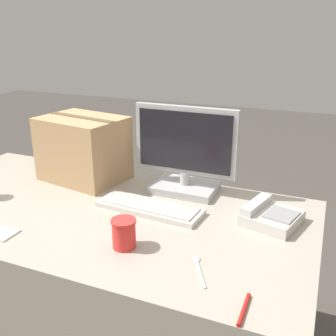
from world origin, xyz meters
name	(u,v)px	position (x,y,z in m)	size (l,w,h in m)	color
office_desk	(99,281)	(0.00, 0.00, 0.36)	(1.80, 0.90, 0.72)	#A89E8E
monitor	(185,156)	(0.29, 0.32, 0.90)	(0.47, 0.21, 0.40)	#B7B7B7
keyboard	(149,207)	(0.23, 0.07, 0.74)	(0.45, 0.18, 0.03)	beige
desk_phone	(270,216)	(0.70, 0.16, 0.75)	(0.24, 0.24, 0.07)	beige
paper_cup_right	(124,233)	(0.27, -0.22, 0.78)	(0.09, 0.09, 0.10)	red
spoon	(198,265)	(0.54, -0.23, 0.73)	(0.10, 0.16, 0.00)	#B2B2B7
cardboard_box	(83,149)	(-0.23, 0.28, 0.88)	(0.43, 0.35, 0.31)	tan
pen_marker	(244,309)	(0.72, -0.38, 0.73)	(0.01, 0.13, 0.01)	red
sticky_note_pad	(3,234)	(-0.19, -0.32, 0.73)	(0.09, 0.09, 0.01)	silver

